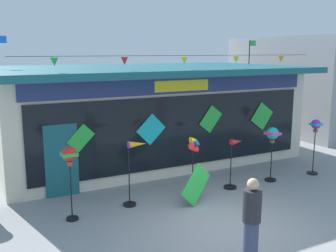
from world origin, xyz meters
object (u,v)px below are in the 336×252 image
(kite_shop_building, at_px, (144,111))
(wind_spinner_center_right, at_px, (234,160))
(wind_spinner_far_left, at_px, (70,161))
(wind_spinner_far_right, at_px, (315,133))
(person_near_camera, at_px, (252,222))
(wind_spinner_right, at_px, (272,139))
(wind_spinner_center_left, at_px, (193,156))
(display_kite_on_ground, at_px, (196,185))
(wind_spinner_left, at_px, (135,163))

(kite_shop_building, distance_m, wind_spinner_center_right, 4.62)
(wind_spinner_far_left, xyz_separation_m, wind_spinner_far_right, (7.77, -0.10, -0.08))
(person_near_camera, bearing_deg, wind_spinner_right, 177.04)
(wind_spinner_center_right, height_order, wind_spinner_right, wind_spinner_right)
(wind_spinner_center_left, relative_size, display_kite_on_ground, 1.73)
(wind_spinner_right, xyz_separation_m, person_near_camera, (-3.65, -3.51, -0.47))
(wind_spinner_center_right, bearing_deg, wind_spinner_far_right, -2.70)
(kite_shop_building, xyz_separation_m, wind_spinner_far_right, (3.90, -4.60, -0.33))
(wind_spinner_far_right, relative_size, person_near_camera, 1.07)
(wind_spinner_right, bearing_deg, person_near_camera, -136.09)
(wind_spinner_center_right, bearing_deg, wind_spinner_center_left, -173.78)
(kite_shop_building, distance_m, display_kite_on_ground, 5.21)
(wind_spinner_center_left, height_order, wind_spinner_right, wind_spinner_center_left)
(wind_spinner_center_right, bearing_deg, display_kite_on_ground, -160.96)
(wind_spinner_far_right, bearing_deg, wind_spinner_center_left, -179.82)
(kite_shop_building, distance_m, person_near_camera, 8.17)
(wind_spinner_center_left, xyz_separation_m, person_near_camera, (-0.81, -3.39, -0.32))
(person_near_camera, bearing_deg, wind_spinner_far_right, 165.69)
(wind_spinner_center_right, distance_m, person_near_camera, 4.21)
(wind_spinner_center_right, relative_size, display_kite_on_ground, 1.48)
(kite_shop_building, xyz_separation_m, wind_spinner_left, (-2.19, -4.32, -0.58))
(wind_spinner_center_right, bearing_deg, wind_spinner_right, -1.40)
(wind_spinner_far_left, xyz_separation_m, person_near_camera, (2.44, -3.50, -0.59))
(wind_spinner_center_right, bearing_deg, person_near_camera, -122.53)
(wind_spinner_right, distance_m, person_near_camera, 5.09)
(wind_spinner_center_right, xyz_separation_m, wind_spinner_right, (1.39, -0.03, 0.49))
(wind_spinner_far_left, height_order, wind_spinner_center_left, wind_spinner_far_left)
(wind_spinner_center_right, distance_m, wind_spinner_right, 1.47)
(kite_shop_building, height_order, person_near_camera, kite_shop_building)
(wind_spinner_far_left, xyz_separation_m, wind_spinner_center_left, (3.25, -0.11, -0.28))
(wind_spinner_far_left, xyz_separation_m, wind_spinner_left, (1.68, 0.18, -0.32))
(wind_spinner_center_right, xyz_separation_m, wind_spinner_far_right, (3.07, -0.14, 0.54))
(wind_spinner_left, bearing_deg, display_kite_on_ground, -26.17)
(wind_spinner_left, relative_size, wind_spinner_center_right, 1.16)
(wind_spinner_far_right, xyz_separation_m, person_near_camera, (-5.33, -3.40, -0.51))
(wind_spinner_right, relative_size, person_near_camera, 0.99)
(wind_spinner_far_right, bearing_deg, kite_shop_building, 130.27)
(wind_spinner_right, distance_m, display_kite_on_ground, 3.15)
(wind_spinner_far_left, xyz_separation_m, display_kite_on_ground, (3.09, -0.51, -0.92))
(wind_spinner_left, relative_size, wind_spinner_center_left, 0.99)
(wind_spinner_far_left, height_order, wind_spinner_far_right, wind_spinner_far_right)
(display_kite_on_ground, bearing_deg, wind_spinner_center_left, 68.39)
(kite_shop_building, xyz_separation_m, wind_spinner_center_left, (-0.62, -4.62, -0.53))
(wind_spinner_center_right, distance_m, wind_spinner_far_right, 3.12)
(wind_spinner_center_right, relative_size, person_near_camera, 0.87)
(kite_shop_building, bearing_deg, wind_spinner_right, -63.70)
(wind_spinner_far_right, distance_m, display_kite_on_ground, 4.77)
(wind_spinner_right, relative_size, display_kite_on_ground, 1.70)
(kite_shop_building, distance_m, wind_spinner_far_left, 5.95)
(wind_spinner_center_left, relative_size, wind_spinner_center_right, 1.17)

